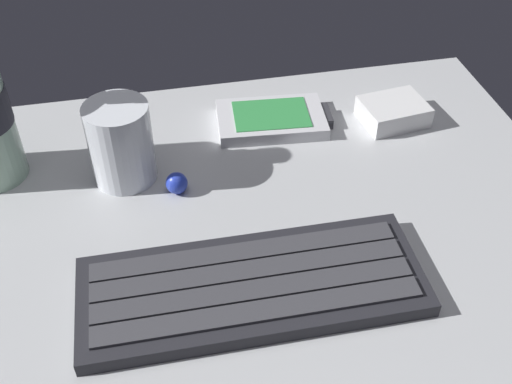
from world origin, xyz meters
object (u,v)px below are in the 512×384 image
object	(u,v)px
juice_cup	(121,146)
trackball_mouse	(177,183)
keyboard	(252,286)
charger_block	(393,112)
handheld_device	(272,119)

from	to	relation	value
juice_cup	trackball_mouse	distance (cm)	6.59
keyboard	charger_block	distance (cm)	29.74
keyboard	handheld_device	bearing A→B (deg)	73.07
keyboard	juice_cup	size ratio (longest dim) A/B	3.43
handheld_device	charger_block	bearing A→B (deg)	-8.47
keyboard	juice_cup	world-z (taller)	juice_cup
charger_block	trackball_mouse	world-z (taller)	charger_block
charger_block	trackball_mouse	distance (cm)	26.47
keyboard	trackball_mouse	distance (cm)	14.93
juice_cup	handheld_device	bearing A→B (deg)	19.03
charger_block	juice_cup	bearing A→B (deg)	-172.96
keyboard	juice_cup	xyz separation A→B (cm)	(-9.63, 17.59, 3.10)
keyboard	juice_cup	distance (cm)	20.29
trackball_mouse	keyboard	bearing A→B (deg)	-71.42
handheld_device	keyboard	bearing A→B (deg)	-106.93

